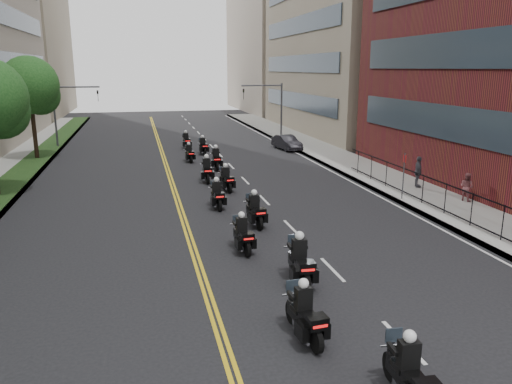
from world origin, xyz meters
The scene contains 22 objects.
sidewalk_right centered at (12.00, 25.00, 0.07)m, with size 4.00×90.00×0.15m, color gray.
grass_strip centered at (-11.20, 25.00, 0.17)m, with size 2.00×90.00×0.04m, color black.
building_right_far centered at (21.50, 78.00, 13.00)m, with size 15.00×28.00×26.00m, color #A69786.
building_left_far centered at (-22.00, 78.00, 13.00)m, with size 16.00×28.00×26.00m, color gray.
iron_fence centered at (11.00, 12.00, 0.90)m, with size 0.05×28.00×1.50m.
traffic_signal_right centered at (9.54, 42.00, 3.70)m, with size 4.09×0.20×5.60m.
traffic_signal_left centered at (-9.54, 42.00, 3.70)m, with size 4.09×0.20×5.60m.
motorcycle_1 centered at (2.02, 2.70, 0.66)m, with size 0.57×2.28×1.68m.
motorcycle_2 centered at (0.71, 5.77, 0.66)m, with size 0.62×2.27×1.68m.
motorcycle_3 centered at (1.68, 9.13, 0.71)m, with size 0.62×2.45×1.80m.
motorcycle_4 centered at (0.44, 12.60, 0.63)m, with size 0.54×2.15×1.59m.
motorcycle_5 centered at (1.68, 15.70, 0.66)m, with size 0.57×2.27×1.67m.
motorcycle_6 centered at (0.44, 19.06, 0.63)m, with size 0.51×2.18×1.61m.
motorcycle_7 centered at (1.55, 22.60, 0.64)m, with size 0.61×2.21×1.63m.
motorcycle_8 centered at (0.77, 25.26, 0.69)m, with size 0.59×2.38×1.75m.
motorcycle_9 centered at (1.96, 29.08, 0.69)m, with size 0.60×2.38×1.76m.
motorcycle_10 centered at (0.39, 32.44, 0.60)m, with size 0.57×2.07×1.52m.
motorcycle_11 centered at (1.88, 35.68, 0.63)m, with size 0.56×2.18×1.60m.
motorcycle_12 centered at (0.79, 38.95, 0.65)m, with size 0.55×2.23×1.64m.
parked_sedan centered at (9.40, 36.38, 0.64)m, with size 1.35×3.88×1.28m, color black.
pedestrian_b centered at (13.50, 16.84, 0.91)m, with size 0.74×0.58×1.53m, color #884A4E.
pedestrian_c centered at (12.68, 20.29, 1.07)m, with size 1.08×0.45×1.85m, color #47464F.
Camera 1 is at (-3.32, -5.64, 7.05)m, focal length 35.00 mm.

